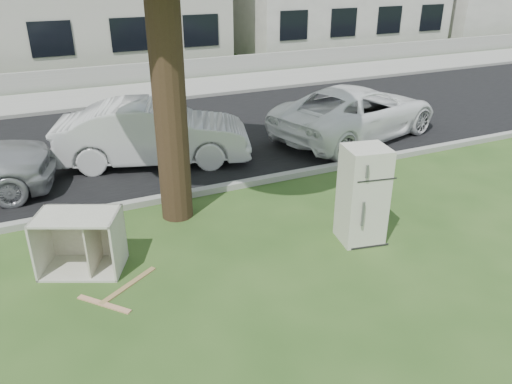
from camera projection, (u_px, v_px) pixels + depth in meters
name	position (u px, v px, depth m)	size (l,w,h in m)	color
ground	(238.00, 261.00, 7.46)	(120.00, 120.00, 0.00)	#28491A
road	(145.00, 141.00, 12.40)	(120.00, 7.00, 0.01)	black
kerb_near	(188.00, 197.00, 9.48)	(120.00, 0.18, 0.12)	gray
kerb_far	(118.00, 107.00, 15.33)	(120.00, 0.18, 0.12)	gray
sidewalk	(109.00, 96.00, 16.52)	(120.00, 2.80, 0.01)	gray
low_wall	(100.00, 76.00, 17.69)	(120.00, 0.15, 0.70)	gray
fridge	(363.00, 195.00, 7.72)	(0.64, 0.60, 1.56)	beige
cabinet	(80.00, 243.00, 7.08)	(1.13, 0.70, 0.88)	beige
plank_a	(129.00, 285.00, 6.88)	(1.01, 0.08, 0.02)	#987949
plank_b	(104.00, 304.00, 6.50)	(0.82, 0.08, 0.02)	tan
plank_c	(119.00, 255.00, 7.58)	(0.90, 0.10, 0.02)	tan
car_center	(154.00, 133.00, 10.83)	(1.44, 4.13, 1.36)	silver
car_right	(357.00, 112.00, 12.44)	(2.15, 4.67, 1.30)	white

